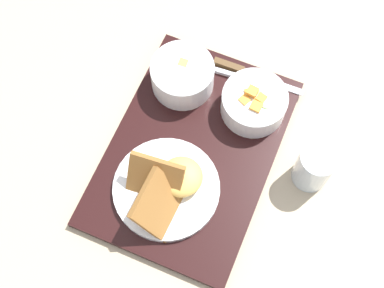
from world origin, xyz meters
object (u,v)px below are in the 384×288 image
at_px(knife, 243,71).
at_px(glass_water, 313,168).
at_px(bowl_soup, 182,75).
at_px(spoon, 240,77).
at_px(bowl_salad, 254,102).
at_px(plate_main, 168,187).

distance_m(knife, glass_water, 0.24).
height_order(bowl_soup, spoon, bowl_soup).
distance_m(bowl_salad, knife, 0.09).
bearing_deg(bowl_salad, glass_water, 54.47).
xyz_separation_m(bowl_soup, knife, (-0.06, 0.11, -0.03)).
relative_size(knife, glass_water, 2.00).
height_order(knife, spoon, same).
relative_size(bowl_salad, bowl_soup, 1.02).
height_order(bowl_salad, glass_water, glass_water).
relative_size(plate_main, knife, 1.03).
xyz_separation_m(bowl_salad, bowl_soup, (-0.02, -0.15, 0.00)).
distance_m(plate_main, glass_water, 0.26).
distance_m(plate_main, knife, 0.28).
height_order(bowl_salad, knife, bowl_salad).
xyz_separation_m(bowl_soup, glass_water, (0.11, 0.28, -0.01)).
bearing_deg(bowl_soup, spoon, 112.18).
xyz_separation_m(bowl_salad, knife, (-0.07, -0.04, -0.03)).
relative_size(bowl_soup, knife, 0.65).
height_order(plate_main, spoon, plate_main).
relative_size(bowl_salad, glass_water, 1.33).
relative_size(bowl_salad, spoon, 0.73).
relative_size(plate_main, spoon, 1.13).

